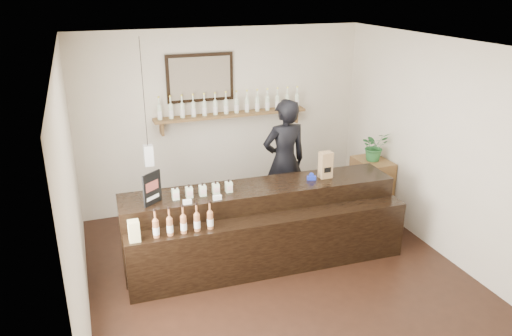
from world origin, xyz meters
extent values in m
plane|color=black|center=(0.00, 0.00, 0.00)|extent=(5.00, 5.00, 0.00)
plane|color=beige|center=(0.00, 2.50, 1.40)|extent=(4.50, 0.00, 4.50)
plane|color=beige|center=(0.00, -2.50, 1.40)|extent=(4.50, 0.00, 4.50)
plane|color=beige|center=(-2.25, 0.00, 1.40)|extent=(0.00, 5.00, 5.00)
plane|color=beige|center=(2.25, 0.00, 1.40)|extent=(0.00, 5.00, 5.00)
plane|color=white|center=(0.00, 0.00, 2.80)|extent=(5.00, 5.00, 0.00)
cube|color=brown|center=(0.10, 2.37, 1.50)|extent=(2.40, 0.25, 0.04)
cube|color=brown|center=(-0.98, 2.40, 1.38)|extent=(0.04, 0.20, 0.20)
cube|color=brown|center=(1.18, 2.40, 1.38)|extent=(0.04, 0.20, 0.20)
cube|color=black|center=(-0.35, 2.47, 2.08)|extent=(1.02, 0.04, 0.72)
cube|color=#44382B|center=(-0.35, 2.44, 2.08)|extent=(0.92, 0.01, 0.62)
cube|color=white|center=(-1.30, 1.60, 1.25)|extent=(0.12, 0.12, 0.28)
cylinder|color=black|center=(-1.30, 1.60, 2.09)|extent=(0.01, 0.01, 1.41)
cylinder|color=beige|center=(-1.00, 2.37, 1.62)|extent=(0.07, 0.07, 0.20)
cone|color=beige|center=(-1.00, 2.37, 1.75)|extent=(0.07, 0.07, 0.05)
cylinder|color=beige|center=(-1.00, 2.37, 1.81)|extent=(0.02, 0.02, 0.07)
cylinder|color=#F0E346|center=(-1.00, 2.37, 1.86)|extent=(0.03, 0.03, 0.02)
cylinder|color=white|center=(-1.00, 2.37, 1.60)|extent=(0.07, 0.07, 0.09)
cylinder|color=beige|center=(-0.83, 2.37, 1.62)|extent=(0.07, 0.07, 0.20)
cone|color=beige|center=(-0.83, 2.37, 1.75)|extent=(0.07, 0.07, 0.05)
cylinder|color=beige|center=(-0.83, 2.37, 1.81)|extent=(0.02, 0.02, 0.07)
cylinder|color=#F0E346|center=(-0.83, 2.37, 1.86)|extent=(0.03, 0.03, 0.02)
cylinder|color=white|center=(-0.83, 2.37, 1.60)|extent=(0.07, 0.07, 0.09)
cylinder|color=beige|center=(-0.66, 2.37, 1.62)|extent=(0.07, 0.07, 0.20)
cone|color=beige|center=(-0.66, 2.37, 1.75)|extent=(0.07, 0.07, 0.05)
cylinder|color=beige|center=(-0.66, 2.37, 1.81)|extent=(0.02, 0.02, 0.07)
cylinder|color=#F0E346|center=(-0.66, 2.37, 1.86)|extent=(0.03, 0.03, 0.02)
cylinder|color=white|center=(-0.66, 2.37, 1.60)|extent=(0.07, 0.07, 0.09)
cylinder|color=beige|center=(-0.49, 2.37, 1.62)|extent=(0.07, 0.07, 0.20)
cone|color=beige|center=(-0.49, 2.37, 1.75)|extent=(0.07, 0.07, 0.05)
cylinder|color=beige|center=(-0.49, 2.37, 1.81)|extent=(0.02, 0.02, 0.07)
cylinder|color=#F0E346|center=(-0.49, 2.37, 1.86)|extent=(0.03, 0.03, 0.02)
cylinder|color=white|center=(-0.49, 2.37, 1.60)|extent=(0.07, 0.07, 0.09)
cylinder|color=beige|center=(-0.32, 2.37, 1.62)|extent=(0.07, 0.07, 0.20)
cone|color=beige|center=(-0.32, 2.37, 1.75)|extent=(0.07, 0.07, 0.05)
cylinder|color=beige|center=(-0.32, 2.37, 1.81)|extent=(0.02, 0.02, 0.07)
cylinder|color=#F0E346|center=(-0.32, 2.37, 1.86)|extent=(0.03, 0.03, 0.02)
cylinder|color=white|center=(-0.32, 2.37, 1.60)|extent=(0.07, 0.07, 0.09)
cylinder|color=beige|center=(-0.15, 2.37, 1.62)|extent=(0.07, 0.07, 0.20)
cone|color=beige|center=(-0.15, 2.37, 1.75)|extent=(0.07, 0.07, 0.05)
cylinder|color=beige|center=(-0.15, 2.37, 1.81)|extent=(0.02, 0.02, 0.07)
cylinder|color=#F0E346|center=(-0.15, 2.37, 1.86)|extent=(0.03, 0.03, 0.02)
cylinder|color=white|center=(-0.15, 2.37, 1.60)|extent=(0.07, 0.07, 0.09)
cylinder|color=beige|center=(0.02, 2.37, 1.62)|extent=(0.07, 0.07, 0.20)
cone|color=beige|center=(0.02, 2.37, 1.75)|extent=(0.07, 0.07, 0.05)
cylinder|color=beige|center=(0.02, 2.37, 1.81)|extent=(0.02, 0.02, 0.07)
cylinder|color=#F0E346|center=(0.02, 2.37, 1.86)|extent=(0.03, 0.03, 0.02)
cylinder|color=white|center=(0.02, 2.37, 1.60)|extent=(0.07, 0.07, 0.09)
cylinder|color=beige|center=(0.18, 2.37, 1.62)|extent=(0.07, 0.07, 0.20)
cone|color=beige|center=(0.18, 2.37, 1.75)|extent=(0.07, 0.07, 0.05)
cylinder|color=beige|center=(0.18, 2.37, 1.81)|extent=(0.02, 0.02, 0.07)
cylinder|color=#F0E346|center=(0.18, 2.37, 1.86)|extent=(0.03, 0.03, 0.02)
cylinder|color=white|center=(0.18, 2.37, 1.60)|extent=(0.07, 0.07, 0.09)
cylinder|color=beige|center=(0.35, 2.37, 1.62)|extent=(0.07, 0.07, 0.20)
cone|color=beige|center=(0.35, 2.37, 1.75)|extent=(0.07, 0.07, 0.05)
cylinder|color=beige|center=(0.35, 2.37, 1.81)|extent=(0.02, 0.02, 0.07)
cylinder|color=#F0E346|center=(0.35, 2.37, 1.86)|extent=(0.03, 0.03, 0.02)
cylinder|color=white|center=(0.35, 2.37, 1.60)|extent=(0.07, 0.07, 0.09)
cylinder|color=beige|center=(0.52, 2.37, 1.62)|extent=(0.07, 0.07, 0.20)
cone|color=beige|center=(0.52, 2.37, 1.75)|extent=(0.07, 0.07, 0.05)
cylinder|color=beige|center=(0.52, 2.37, 1.81)|extent=(0.02, 0.02, 0.07)
cylinder|color=#F0E346|center=(0.52, 2.37, 1.86)|extent=(0.03, 0.03, 0.02)
cylinder|color=white|center=(0.52, 2.37, 1.60)|extent=(0.07, 0.07, 0.09)
cylinder|color=beige|center=(0.69, 2.37, 1.62)|extent=(0.07, 0.07, 0.20)
cone|color=beige|center=(0.69, 2.37, 1.75)|extent=(0.07, 0.07, 0.05)
cylinder|color=beige|center=(0.69, 2.37, 1.81)|extent=(0.02, 0.02, 0.07)
cylinder|color=#F0E346|center=(0.69, 2.37, 1.86)|extent=(0.03, 0.03, 0.02)
cylinder|color=white|center=(0.69, 2.37, 1.60)|extent=(0.07, 0.07, 0.09)
cylinder|color=beige|center=(0.86, 2.37, 1.62)|extent=(0.07, 0.07, 0.20)
cone|color=beige|center=(0.86, 2.37, 1.75)|extent=(0.07, 0.07, 0.05)
cylinder|color=beige|center=(0.86, 2.37, 1.81)|extent=(0.02, 0.02, 0.07)
cylinder|color=#F0E346|center=(0.86, 2.37, 1.86)|extent=(0.03, 0.03, 0.02)
cylinder|color=white|center=(0.86, 2.37, 1.60)|extent=(0.07, 0.07, 0.09)
cylinder|color=beige|center=(1.03, 2.37, 1.62)|extent=(0.07, 0.07, 0.20)
cone|color=beige|center=(1.03, 2.37, 1.75)|extent=(0.07, 0.07, 0.05)
cylinder|color=beige|center=(1.03, 2.37, 1.81)|extent=(0.02, 0.02, 0.07)
cylinder|color=#F0E346|center=(1.03, 2.37, 1.86)|extent=(0.03, 0.03, 0.02)
cylinder|color=white|center=(1.03, 2.37, 1.60)|extent=(0.07, 0.07, 0.09)
cylinder|color=beige|center=(1.20, 2.37, 1.62)|extent=(0.07, 0.07, 0.20)
cone|color=beige|center=(1.20, 2.37, 1.75)|extent=(0.07, 0.07, 0.05)
cylinder|color=beige|center=(1.20, 2.37, 1.81)|extent=(0.02, 0.02, 0.07)
cylinder|color=#F0E346|center=(1.20, 2.37, 1.86)|extent=(0.03, 0.03, 0.02)
cylinder|color=white|center=(1.20, 2.37, 1.60)|extent=(0.07, 0.07, 0.09)
cube|color=black|center=(-0.04, 0.70, 0.49)|extent=(3.55, 0.73, 0.99)
cube|color=black|center=(-0.04, 0.23, 0.37)|extent=(3.54, 0.41, 0.75)
cube|color=white|center=(-1.03, 0.47, 1.01)|extent=(0.10, 0.04, 0.05)
cube|color=white|center=(-0.67, 0.47, 1.01)|extent=(0.10, 0.04, 0.05)
cube|color=#CCBE7C|center=(-1.69, 0.23, 0.81)|extent=(0.12, 0.12, 0.12)
cube|color=#CCBE7C|center=(-1.69, 0.23, 0.93)|extent=(0.12, 0.12, 0.12)
cube|color=beige|center=(-1.13, 0.65, 1.05)|extent=(0.08, 0.08, 0.13)
cube|color=beige|center=(-1.13, 0.60, 1.05)|extent=(0.07, 0.00, 0.06)
cylinder|color=black|center=(-1.13, 0.65, 1.14)|extent=(0.02, 0.02, 0.03)
cube|color=beige|center=(-0.97, 0.65, 1.05)|extent=(0.08, 0.08, 0.13)
cube|color=beige|center=(-0.97, 0.60, 1.05)|extent=(0.07, 0.00, 0.06)
cylinder|color=black|center=(-0.97, 0.65, 1.14)|extent=(0.02, 0.02, 0.03)
cube|color=beige|center=(-0.80, 0.65, 1.05)|extent=(0.08, 0.08, 0.13)
cube|color=beige|center=(-0.80, 0.60, 1.05)|extent=(0.07, 0.00, 0.06)
cylinder|color=black|center=(-0.80, 0.65, 1.14)|extent=(0.02, 0.02, 0.03)
cube|color=beige|center=(-0.64, 0.65, 1.05)|extent=(0.08, 0.08, 0.13)
cube|color=beige|center=(-0.64, 0.60, 1.05)|extent=(0.07, 0.00, 0.06)
cylinder|color=black|center=(-0.64, 0.65, 1.14)|extent=(0.02, 0.02, 0.03)
cube|color=beige|center=(-0.47, 0.65, 1.05)|extent=(0.08, 0.08, 0.13)
cube|color=beige|center=(-0.47, 0.60, 1.05)|extent=(0.07, 0.00, 0.06)
cylinder|color=black|center=(-0.47, 0.65, 1.14)|extent=(0.02, 0.02, 0.03)
cylinder|color=#9F5D35|center=(-1.45, 0.23, 0.85)|extent=(0.07, 0.07, 0.20)
cone|color=#9F5D35|center=(-1.45, 0.23, 0.98)|extent=(0.07, 0.07, 0.05)
cylinder|color=#9F5D35|center=(-1.45, 0.23, 1.04)|extent=(0.02, 0.02, 0.07)
cylinder|color=black|center=(-1.45, 0.23, 1.08)|extent=(0.03, 0.03, 0.02)
cylinder|color=white|center=(-1.45, 0.23, 0.83)|extent=(0.07, 0.07, 0.09)
cylinder|color=#9F5D35|center=(-1.29, 0.23, 0.85)|extent=(0.07, 0.07, 0.20)
cone|color=#9F5D35|center=(-1.29, 0.23, 0.98)|extent=(0.07, 0.07, 0.05)
cylinder|color=#9F5D35|center=(-1.29, 0.23, 1.04)|extent=(0.02, 0.02, 0.07)
cylinder|color=black|center=(-1.29, 0.23, 1.08)|extent=(0.03, 0.03, 0.02)
cylinder|color=white|center=(-1.29, 0.23, 0.83)|extent=(0.07, 0.07, 0.09)
cylinder|color=#9F5D35|center=(-1.13, 0.23, 0.85)|extent=(0.07, 0.07, 0.20)
cone|color=#9F5D35|center=(-1.13, 0.23, 0.98)|extent=(0.07, 0.07, 0.05)
cylinder|color=#9F5D35|center=(-1.13, 0.23, 1.04)|extent=(0.02, 0.02, 0.07)
cylinder|color=black|center=(-1.13, 0.23, 1.08)|extent=(0.03, 0.03, 0.02)
cylinder|color=white|center=(-1.13, 0.23, 0.83)|extent=(0.07, 0.07, 0.09)
cylinder|color=#9F5D35|center=(-0.98, 0.23, 0.85)|extent=(0.07, 0.07, 0.20)
cone|color=#9F5D35|center=(-0.98, 0.23, 0.98)|extent=(0.07, 0.07, 0.05)
cylinder|color=#9F5D35|center=(-0.98, 0.23, 1.04)|extent=(0.02, 0.02, 0.07)
cylinder|color=black|center=(-0.98, 0.23, 1.08)|extent=(0.03, 0.03, 0.02)
cylinder|color=white|center=(-0.98, 0.23, 0.83)|extent=(0.07, 0.07, 0.09)
cylinder|color=#9F5D35|center=(-0.82, 0.23, 0.85)|extent=(0.07, 0.07, 0.20)
cone|color=#9F5D35|center=(-0.82, 0.23, 0.98)|extent=(0.07, 0.07, 0.05)
cylinder|color=#9F5D35|center=(-0.82, 0.23, 1.04)|extent=(0.02, 0.02, 0.07)
cylinder|color=black|center=(-0.82, 0.23, 1.08)|extent=(0.03, 0.03, 0.02)
cylinder|color=white|center=(-0.82, 0.23, 0.83)|extent=(0.07, 0.07, 0.09)
cube|color=black|center=(-1.41, 0.62, 1.18)|extent=(0.23, 0.19, 0.39)
cube|color=brown|center=(-1.41, 0.61, 1.22)|extent=(0.16, 0.13, 0.11)
cube|color=white|center=(-1.41, 0.61, 1.07)|extent=(0.16, 0.13, 0.04)
cube|color=#987949|center=(0.88, 0.68, 1.16)|extent=(0.16, 0.12, 0.35)
cube|color=black|center=(0.88, 0.62, 1.11)|extent=(0.10, 0.00, 0.07)
cube|color=#182BAA|center=(0.66, 0.66, 1.01)|extent=(0.12, 0.08, 0.05)
cylinder|color=#182BAA|center=(0.66, 0.66, 1.05)|extent=(0.07, 0.04, 0.06)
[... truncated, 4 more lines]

